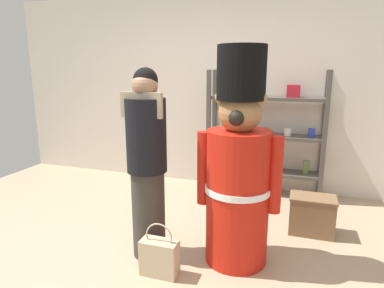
# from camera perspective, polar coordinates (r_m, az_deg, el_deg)

# --- Properties ---
(ground_plane) EXTENTS (6.40, 6.40, 0.00)m
(ground_plane) POSITION_cam_1_polar(r_m,az_deg,el_deg) (2.90, -5.16, -20.47)
(ground_plane) COLOR tan
(back_wall) EXTENTS (6.40, 0.12, 2.60)m
(back_wall) POSITION_cam_1_polar(r_m,az_deg,el_deg) (4.53, 5.75, 9.14)
(back_wall) COLOR silver
(back_wall) RESTS_ON ground_plane
(merchandise_shelf) EXTENTS (1.45, 0.35, 1.58)m
(merchandise_shelf) POSITION_cam_1_polar(r_m,az_deg,el_deg) (4.28, 12.49, 1.92)
(merchandise_shelf) COLOR #4C4742
(merchandise_shelf) RESTS_ON ground_plane
(teddy_bear_guard) EXTENTS (0.69, 0.54, 1.77)m
(teddy_bear_guard) POSITION_cam_1_polar(r_m,az_deg,el_deg) (2.68, 8.01, -4.85)
(teddy_bear_guard) COLOR red
(teddy_bear_guard) RESTS_ON ground_plane
(person_shopper) EXTENTS (0.35, 0.33, 1.60)m
(person_shopper) POSITION_cam_1_polar(r_m,az_deg,el_deg) (2.75, -7.80, -3.17)
(person_shopper) COLOR #38332D
(person_shopper) RESTS_ON ground_plane
(shopping_bag) EXTENTS (0.30, 0.14, 0.44)m
(shopping_bag) POSITION_cam_1_polar(r_m,az_deg,el_deg) (2.74, -5.67, -18.87)
(shopping_bag) COLOR #C1AD89
(shopping_bag) RESTS_ON ground_plane
(display_crate) EXTENTS (0.44, 0.28, 0.38)m
(display_crate) POSITION_cam_1_polar(r_m,az_deg,el_deg) (3.51, 20.04, -11.44)
(display_crate) COLOR brown
(display_crate) RESTS_ON ground_plane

